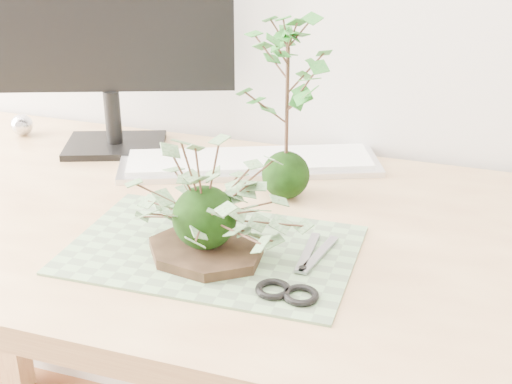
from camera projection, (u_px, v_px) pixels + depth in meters
desk at (247, 273)px, 1.14m from camera, size 1.60×0.70×0.74m
cutting_mat at (212, 250)px, 1.02m from camera, size 0.41×0.28×0.00m
stone_dish at (206, 251)px, 1.00m from camera, size 0.20×0.20×0.01m
ivy_kokedama at (204, 190)px, 0.96m from camera, size 0.33×0.33×0.18m
maple_kokedama at (288, 60)px, 1.10m from camera, size 0.21×0.21×0.33m
keyboard at (249, 162)px, 1.31m from camera, size 0.49×0.32×0.02m
monitor at (107, 25)px, 1.31m from camera, size 0.45×0.20×0.42m
foil_ball at (22, 125)px, 1.46m from camera, size 0.04×0.04×0.04m
scissors at (294, 283)px, 0.93m from camera, size 0.09×0.19×0.01m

